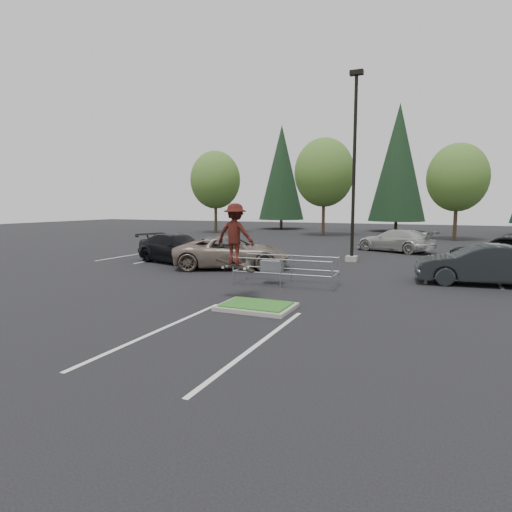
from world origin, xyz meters
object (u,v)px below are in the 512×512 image
at_px(car_l_black, 177,249).
at_px(decid_a, 215,182).
at_px(skateboarder, 235,234).
at_px(decid_c, 457,180).
at_px(car_l_tan, 230,252).
at_px(car_r_black, 510,252).
at_px(cart_corral, 275,266).
at_px(conif_a, 282,173).
at_px(car_far_silver, 397,240).
at_px(light_pole, 354,178).
at_px(conif_b, 398,163).
at_px(car_r_charc, 482,265).
at_px(decid_b, 324,175).

bearing_deg(car_l_black, decid_a, 42.26).
bearing_deg(skateboarder, decid_c, -102.74).
bearing_deg(car_l_tan, skateboarder, -174.51).
bearing_deg(car_r_black, car_l_tan, -47.93).
distance_m(cart_corral, car_l_tan, 4.67).
relative_size(conif_a, car_far_silver, 2.51).
height_order(light_pole, car_r_black, light_pole).
distance_m(cart_corral, car_far_silver, 14.38).
xyz_separation_m(conif_a, conif_b, (14.00, 0.50, 0.75)).
distance_m(decid_a, car_r_black, 32.28).
xyz_separation_m(decid_c, car_r_charc, (0.51, -22.76, -4.46)).
bearing_deg(car_r_black, car_l_black, -54.18).
relative_size(cart_corral, skateboarder, 1.79).
height_order(skateboarder, car_r_charc, skateboarder).
bearing_deg(conif_b, cart_corral, -91.47).
height_order(conif_a, car_l_tan, conif_a).
height_order(skateboarder, car_far_silver, skateboarder).
height_order(light_pole, car_l_black, light_pole).
xyz_separation_m(decid_a, conif_b, (18.01, 10.47, 2.27)).
distance_m(decid_a, skateboarder, 33.72).
distance_m(decid_a, car_far_silver, 24.07).
bearing_deg(light_pole, decid_b, 109.35).
distance_m(decid_b, car_far_silver, 15.93).
bearing_deg(decid_a, car_r_black, -35.47).
relative_size(decid_c, car_r_charc, 1.74).
distance_m(decid_b, car_l_tan, 24.16).
relative_size(decid_b, conif_b, 0.66).
bearing_deg(decid_c, cart_corral, -105.00).
xyz_separation_m(skateboarder, car_r_charc, (7.70, 6.07, -1.36)).
xyz_separation_m(car_l_black, car_far_silver, (10.30, 10.36, -0.02)).
bearing_deg(conif_b, decid_b, -121.09).
height_order(decid_a, cart_corral, decid_a).
relative_size(car_r_charc, car_far_silver, 0.93).
relative_size(light_pole, car_l_black, 1.90).
relative_size(decid_b, skateboarder, 4.29).
relative_size(decid_a, car_far_silver, 1.72).
relative_size(car_l_tan, car_r_charc, 1.17).
xyz_separation_m(car_l_tan, car_far_silver, (6.77, 11.00, -0.03)).
bearing_deg(car_r_black, light_pole, -71.55).
bearing_deg(skateboarder, car_l_tan, -59.92).
bearing_deg(conif_a, conif_b, 2.05).
bearing_deg(car_r_charc, decid_c, 174.67).
bearing_deg(car_r_charc, cart_corral, -74.07).
xyz_separation_m(conif_b, car_r_charc, (6.50, -33.43, -7.05)).
height_order(decid_c, car_r_black, decid_c).
bearing_deg(car_far_silver, cart_corral, 10.66).
xyz_separation_m(skateboarder, car_r_black, (9.20, 10.50, -1.26)).
height_order(car_l_black, car_r_black, car_r_black).
bearing_deg(car_l_black, car_r_black, -58.21).
xyz_separation_m(conif_b, car_l_tan, (-4.50, -33.50, -7.06)).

